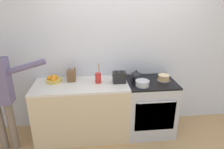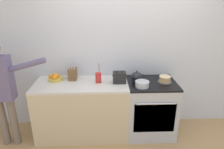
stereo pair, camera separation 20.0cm
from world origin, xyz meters
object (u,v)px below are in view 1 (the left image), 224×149
object	(u,v)px
stove_range	(149,106)
utensil_crock	(98,78)
toaster	(119,77)
mixing_bowl	(142,83)
layer_cake	(164,78)
tea_kettle	(136,76)
fruit_bowl	(54,79)
knife_block	(71,75)

from	to	relation	value
stove_range	utensil_crock	distance (m)	1.00
stove_range	toaster	xyz separation A→B (m)	(-0.52, 0.00, 0.55)
mixing_bowl	toaster	xyz separation A→B (m)	(-0.33, 0.17, 0.04)
mixing_bowl	layer_cake	bearing A→B (deg)	23.23
tea_kettle	utensil_crock	world-z (taller)	utensil_crock
fruit_bowl	knife_block	bearing A→B (deg)	6.27
tea_kettle	mixing_bowl	size ratio (longest dim) A/B	0.98
fruit_bowl	toaster	distance (m)	1.03
tea_kettle	knife_block	world-z (taller)	knife_block
layer_cake	utensil_crock	world-z (taller)	utensil_crock
fruit_bowl	toaster	xyz separation A→B (m)	(1.02, -0.14, 0.05)
stove_range	knife_block	xyz separation A→B (m)	(-1.26, 0.17, 0.55)
mixing_bowl	tea_kettle	bearing A→B (deg)	99.96
mixing_bowl	fruit_bowl	xyz separation A→B (m)	(-1.35, 0.31, -0.00)
layer_cake	tea_kettle	size ratio (longest dim) A/B	1.04
knife_block	fruit_bowl	size ratio (longest dim) A/B	1.17
fruit_bowl	utensil_crock	bearing A→B (deg)	-9.34
knife_block	mixing_bowl	bearing A→B (deg)	-17.68
stove_range	mixing_bowl	xyz separation A→B (m)	(-0.19, -0.17, 0.51)
tea_kettle	fruit_bowl	size ratio (longest dim) A/B	0.88
layer_cake	utensil_crock	distance (m)	1.04
stove_range	knife_block	bearing A→B (deg)	172.33
fruit_bowl	tea_kettle	bearing A→B (deg)	-2.96
layer_cake	mixing_bowl	size ratio (longest dim) A/B	1.02
stove_range	knife_block	world-z (taller)	knife_block
mixing_bowl	toaster	world-z (taller)	toaster
tea_kettle	mixing_bowl	distance (m)	0.25
knife_block	layer_cake	bearing A→B (deg)	-6.86
layer_cake	knife_block	bearing A→B (deg)	173.14
tea_kettle	layer_cake	bearing A→B (deg)	-10.25
knife_block	fruit_bowl	xyz separation A→B (m)	(-0.28, -0.03, -0.05)
stove_range	fruit_bowl	world-z (taller)	fruit_bowl
knife_block	toaster	xyz separation A→B (m)	(0.75, -0.17, -0.01)
mixing_bowl	toaster	distance (m)	0.37
tea_kettle	mixing_bowl	xyz separation A→B (m)	(0.04, -0.24, -0.03)
stove_range	utensil_crock	world-z (taller)	utensil_crock
knife_block	toaster	distance (m)	0.77
stove_range	tea_kettle	world-z (taller)	tea_kettle
utensil_crock	toaster	world-z (taller)	utensil_crock
tea_kettle	toaster	xyz separation A→B (m)	(-0.28, -0.07, 0.02)
stove_range	tea_kettle	xyz separation A→B (m)	(-0.23, 0.07, 0.53)
layer_cake	fruit_bowl	size ratio (longest dim) A/B	0.92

